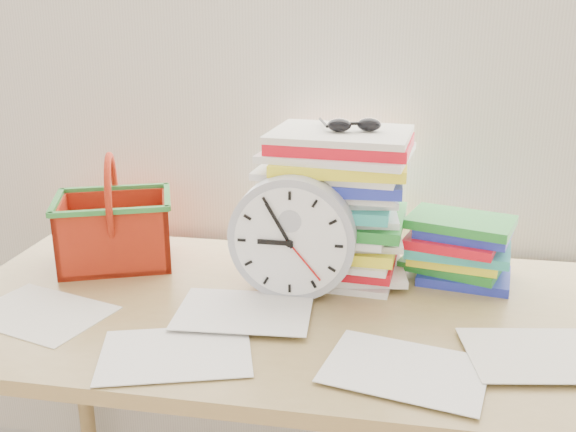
% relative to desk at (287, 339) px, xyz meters
% --- Properties ---
extents(curtain, '(2.40, 0.01, 2.50)m').
position_rel_desk_xyz_m(curtain, '(0.00, 0.38, 0.62)').
color(curtain, silver).
rests_on(curtain, room_shell).
extents(desk, '(1.40, 0.70, 0.75)m').
position_rel_desk_xyz_m(desk, '(0.00, 0.00, 0.00)').
color(desk, olive).
rests_on(desk, ground).
extents(paper_stack, '(0.33, 0.27, 0.33)m').
position_rel_desk_xyz_m(paper_stack, '(0.07, 0.19, 0.24)').
color(paper_stack, white).
rests_on(paper_stack, desk).
extents(clock, '(0.26, 0.05, 0.26)m').
position_rel_desk_xyz_m(clock, '(0.00, 0.05, 0.20)').
color(clock, '#A7AAB6').
rests_on(clock, desk).
extents(sunglasses, '(0.16, 0.14, 0.03)m').
position_rel_desk_xyz_m(sunglasses, '(0.11, 0.19, 0.42)').
color(sunglasses, black).
rests_on(sunglasses, paper_stack).
extents(book_stack, '(0.29, 0.25, 0.14)m').
position_rel_desk_xyz_m(book_stack, '(0.35, 0.21, 0.15)').
color(book_stack, white).
rests_on(book_stack, desk).
extents(basket, '(0.31, 0.28, 0.26)m').
position_rel_desk_xyz_m(basket, '(-0.44, 0.16, 0.20)').
color(basket, red).
rests_on(basket, desk).
extents(scattered_papers, '(1.26, 0.42, 0.02)m').
position_rel_desk_xyz_m(scattered_papers, '(0.00, 0.00, 0.08)').
color(scattered_papers, white).
rests_on(scattered_papers, desk).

